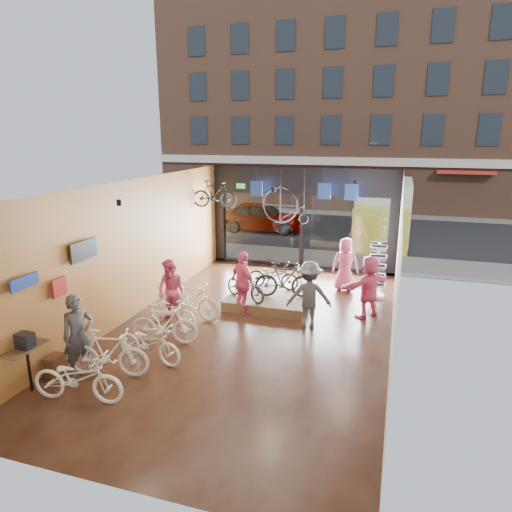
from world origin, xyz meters
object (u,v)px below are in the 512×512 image
at_px(street_car, 261,216).
at_px(display_bike_left, 245,286).
at_px(box_truck, 383,214).
at_px(display_bike_mid, 284,280).
at_px(hung_bike, 214,194).
at_px(floor_bike_1, 108,353).
at_px(display_bike_right, 273,275).
at_px(customer_4, 345,264).
at_px(customer_2, 243,283).
at_px(sunglasses_rack, 377,270).
at_px(customer_3, 309,295).
at_px(floor_bike_2, 149,343).
at_px(customer_0, 78,335).
at_px(penny_farthing, 288,207).
at_px(customer_1, 171,291).
at_px(floor_bike_0, 78,378).
at_px(floor_bike_3, 164,324).
at_px(customer_5, 369,287).
at_px(floor_bike_5, 192,300).
at_px(floor_bike_4, 172,311).

xyz_separation_m(street_car, display_bike_left, (2.78, -10.76, -0.07)).
bearing_deg(box_truck, display_bike_mid, -104.39).
bearing_deg(hung_bike, floor_bike_1, 178.97).
relative_size(display_bike_right, customer_4, 0.93).
bearing_deg(customer_2, sunglasses_rack, -105.74).
bearing_deg(customer_3, display_bike_left, -34.33).
bearing_deg(display_bike_left, hung_bike, 65.14).
xyz_separation_m(floor_bike_1, floor_bike_2, (0.49, 0.83, -0.09)).
relative_size(box_truck, customer_2, 3.90).
height_order(customer_0, penny_farthing, penny_farthing).
bearing_deg(sunglasses_rack, customer_1, -137.39).
relative_size(customer_4, hung_bike, 1.11).
bearing_deg(sunglasses_rack, box_truck, 98.56).
relative_size(street_car, sunglasses_rack, 2.61).
xyz_separation_m(box_truck, customer_0, (-5.54, -14.39, -0.52)).
height_order(floor_bike_0, floor_bike_3, floor_bike_3).
xyz_separation_m(display_bike_left, customer_5, (3.45, 0.44, 0.18)).
relative_size(floor_bike_5, display_bike_right, 1.08).
distance_m(customer_1, sunglasses_rack, 6.37).
height_order(floor_bike_5, customer_0, customer_0).
distance_m(floor_bike_0, penny_farthing, 9.50).
bearing_deg(customer_5, customer_2, -34.35).
bearing_deg(customer_1, customer_5, 32.88).
bearing_deg(floor_bike_0, customer_5, -48.45).
xyz_separation_m(floor_bike_3, customer_0, (-0.97, -1.87, 0.39)).
distance_m(display_bike_right, customer_4, 2.48).
relative_size(floor_bike_2, customer_5, 0.95).
bearing_deg(floor_bike_0, customer_0, 27.13).
distance_m(floor_bike_3, customer_3, 3.77).
relative_size(street_car, customer_5, 2.57).
xyz_separation_m(customer_4, hung_bike, (-4.72, 0.42, 2.05)).
xyz_separation_m(floor_bike_5, customer_2, (1.26, 0.73, 0.39)).
height_order(floor_bike_4, display_bike_right, display_bike_right).
xyz_separation_m(floor_bike_3, hung_bike, (-0.99, 5.72, 2.42)).
relative_size(box_truck, floor_bike_3, 4.25).
bearing_deg(hung_bike, customer_0, 174.30).
bearing_deg(hung_bike, sunglasses_rack, -103.67).
xyz_separation_m(floor_bike_4, penny_farthing, (1.81, 5.38, 2.06)).
distance_m(floor_bike_1, display_bike_right, 6.02).
xyz_separation_m(box_truck, sunglasses_rack, (0.19, -7.59, -0.54)).
height_order(customer_2, customer_3, customer_2).
xyz_separation_m(floor_bike_3, customer_1, (-0.43, 1.24, 0.37)).
bearing_deg(display_bike_mid, display_bike_right, 27.20).
height_order(box_truck, floor_bike_0, box_truck).
bearing_deg(hung_bike, floor_bike_4, -177.54).
bearing_deg(sunglasses_rack, customer_3, -110.96).
distance_m(floor_bike_0, display_bike_left, 5.70).
height_order(street_car, customer_3, customer_3).
relative_size(customer_0, customer_4, 1.02).
height_order(floor_bike_0, penny_farthing, penny_farthing).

